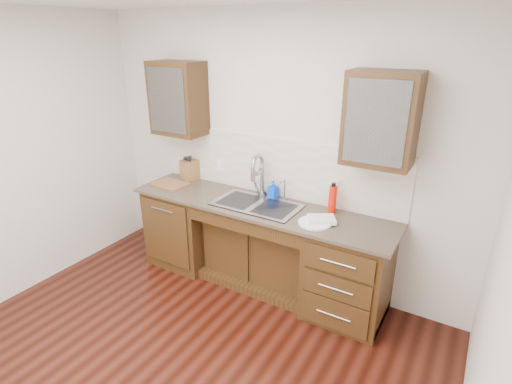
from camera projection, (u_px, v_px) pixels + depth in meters
The scene contains 24 objects.
ground at pixel (164, 381), 3.10m from camera, with size 4.00×3.50×0.10m, color #3F150C.
wall_back at pixel (276, 152), 4.01m from camera, with size 4.00×0.10×2.70m, color beige.
base_cabinet_left at pixel (186, 225), 4.51m from camera, with size 0.70×0.62×0.88m, color #593014.
base_cabinet_center at pixel (262, 250), 4.17m from camera, with size 1.20×0.44×0.70m, color #593014.
base_cabinet_right at pixel (348, 273), 3.61m from camera, with size 0.70×0.62×0.88m, color #593014.
countertop at pixel (257, 206), 3.88m from camera, with size 2.70×0.65×0.03m, color #84705B.
backsplash at pixel (273, 167), 4.02m from camera, with size 2.70×0.02×0.59m, color beige.
sink at pixel (257, 213), 3.90m from camera, with size 0.84×0.46×0.19m, color #9E9EA5.
faucet at pixel (262, 178), 4.01m from camera, with size 0.04×0.04×0.40m, color #999993.
filter_tap at pixel (285, 189), 3.93m from camera, with size 0.02×0.02×0.24m, color #999993.
upper_cabinet_left at pixel (178, 99), 4.16m from camera, with size 0.55×0.34×0.75m, color #593014.
upper_cabinet_right at pixel (381, 119), 3.16m from camera, with size 0.55×0.34×0.75m, color #593014.
outlet_left at pixel (220, 165), 4.35m from camera, with size 0.08×0.01×0.12m, color white.
outlet_right at pixel (333, 187), 3.73m from camera, with size 0.08×0.01×0.12m, color white.
soap_bottle at pixel (273, 190), 3.99m from camera, with size 0.08×0.09×0.18m, color #0A41EE.
water_bottle at pixel (332, 200), 3.64m from camera, with size 0.07×0.07×0.27m, color red.
plate at pixel (315, 223), 3.49m from camera, with size 0.29×0.29×0.02m, color white.
dish_towel at pixel (321, 219), 3.49m from camera, with size 0.24×0.17×0.04m, color silver.
knife_block at pixel (190, 169), 4.51m from camera, with size 0.13×0.21×0.23m, color #A57134.
cutting_board at pixel (170, 184), 4.38m from camera, with size 0.38×0.27×0.02m, color olive.
cup_left_a at pixel (170, 102), 4.24m from camera, with size 0.14×0.14×0.11m, color white.
cup_left_b at pixel (190, 105), 4.10m from camera, with size 0.10×0.10×0.09m, color white.
cup_right_a at pixel (369, 124), 3.23m from camera, with size 0.14×0.14×0.11m, color silver.
cup_right_b at pixel (395, 128), 3.13m from camera, with size 0.09×0.09×0.08m, color silver.
Camera 1 is at (1.80, -1.64, 2.46)m, focal length 28.00 mm.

